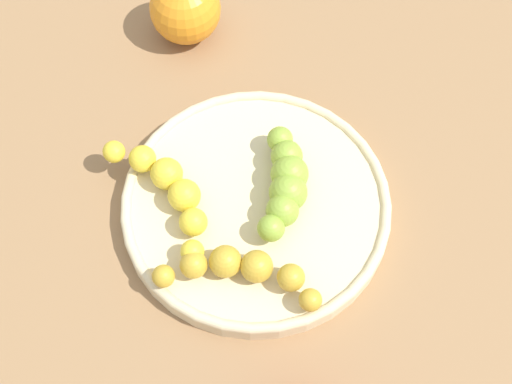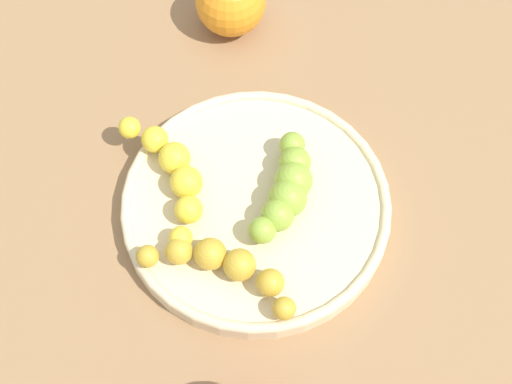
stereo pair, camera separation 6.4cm
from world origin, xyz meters
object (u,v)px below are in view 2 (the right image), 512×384
banana_yellow (173,173)px  orange_fruit (231,1)px  fruit_bowl (256,205)px  banana_spotted (222,266)px  banana_green (287,188)px

banana_yellow → orange_fruit: (-0.08, -0.20, 0.00)m
banana_yellow → fruit_bowl: bearing=-41.2°
banana_spotted → banana_green: size_ratio=1.20×
orange_fruit → banana_green: bearing=95.5°
banana_yellow → orange_fruit: size_ratio=1.91×
banana_spotted → banana_green: (-0.07, -0.07, 0.00)m
banana_green → orange_fruit: size_ratio=1.44×
fruit_bowl → banana_yellow: 0.08m
banana_green → banana_yellow: (0.10, -0.03, -0.00)m
banana_spotted → orange_fruit: (-0.05, -0.30, 0.00)m
banana_spotted → banana_yellow: size_ratio=0.90×
fruit_bowl → orange_fruit: 0.23m
banana_spotted → banana_yellow: (0.03, -0.10, 0.00)m
fruit_bowl → banana_spotted: 0.08m
fruit_bowl → banana_spotted: banana_spotted is taller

